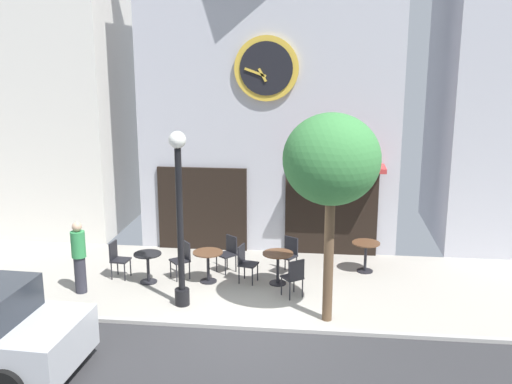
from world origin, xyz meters
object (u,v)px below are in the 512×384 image
Objects in this scene: cafe_chair_by_entrance at (294,275)px; pedestrian_green at (79,256)px; street_tree at (332,161)px; cafe_chair_near_lamp at (289,252)px; cafe_chair_facing_wall at (229,251)px; cafe_chair_under_awning at (183,257)px; cafe_chair_near_tree at (245,261)px; cafe_table_center_right at (148,263)px; cafe_table_near_door at (208,261)px; street_lamp at (180,219)px; cafe_chair_right_end at (117,257)px; cafe_table_center_left at (278,262)px; cafe_table_near_curb at (366,251)px.

cafe_chair_by_entrance is 4.86m from pedestrian_green.
cafe_chair_near_lamp is (-0.94, 2.55, -2.78)m from street_tree.
cafe_chair_under_awning is at bearing -151.40° from cafe_chair_facing_wall.
cafe_table_center_right is at bearing -172.20° from cafe_chair_near_tree.
cafe_chair_near_tree is (0.87, 0.11, -0.00)m from cafe_table_near_door.
cafe_chair_by_entrance is (2.39, 0.67, -1.40)m from street_lamp.
cafe_chair_right_end is at bearing -178.31° from cafe_chair_near_tree.
cafe_table_center_right is 1.42m from cafe_table_near_door.
street_tree is at bearing -31.64° from cafe_table_near_door.
cafe_table_center_right is 0.81× the size of cafe_chair_right_end.
cafe_table_center_left is (-1.15, 1.80, -2.76)m from street_tree.
cafe_chair_right_end is 1.16m from pedestrian_green.
pedestrian_green is (-0.53, -0.97, 0.33)m from cafe_chair_right_end.
cafe_chair_right_end is (-2.60, -0.74, 0.00)m from cafe_chair_facing_wall.
cafe_chair_facing_wall is (-3.38, -0.35, -0.00)m from cafe_table_near_curb.
cafe_chair_right_end is 1.00× the size of cafe_chair_near_lamp.
cafe_chair_under_awning is at bearing 28.07° from cafe_table_center_right.
pedestrian_green reaches higher than cafe_chair_near_tree.
cafe_table_near_door is at bearing -116.04° from cafe_chair_facing_wall.
cafe_chair_under_awning is 0.54× the size of pedestrian_green.
cafe_chair_right_end is 1.00× the size of cafe_chair_under_awning.
street_tree reaches higher than cafe_table_near_door.
street_tree is 4.72× the size of cafe_chair_under_awning.
cafe_chair_near_lamp is at bearing 13.86° from cafe_chair_under_awning.
cafe_chair_near_lamp is at bearing 2.37° from cafe_chair_facing_wall.
street_tree is 4.72× the size of cafe_chair_right_end.
pedestrian_green is at bearing -161.00° from cafe_table_near_door.
pedestrian_green reaches higher than cafe_table_near_curb.
cafe_table_near_door is 2.04m from cafe_chair_near_lamp.
cafe_chair_near_tree is at bearing -144.53° from cafe_chair_near_lamp.
cafe_chair_right_end and cafe_chair_near_lamp have the same top height.
cafe_table_near_curb is at bearing 14.24° from cafe_table_center_right.
street_lamp reaches higher than cafe_table_near_curb.
cafe_chair_right_end is 1.58m from cafe_chair_under_awning.
street_lamp reaches higher than cafe_table_near_door.
cafe_chair_by_entrance is 1.00× the size of cafe_chair_near_lamp.
cafe_chair_near_lamp is at bearing 35.47° from cafe_chair_near_tree.
cafe_chair_under_awning is (0.75, 0.40, 0.04)m from cafe_table_center_right.
cafe_chair_facing_wall is 3.59m from pedestrian_green.
pedestrian_green is (-6.52, -2.06, 0.33)m from cafe_table_near_curb.
cafe_table_center_left is at bearing -3.22° from cafe_chair_near_tree.
cafe_table_center_left is at bearing -153.62° from cafe_table_near_curb.
cafe_chair_near_tree is 1.00× the size of cafe_chair_by_entrance.
cafe_chair_right_end is (-0.83, 0.22, 0.04)m from cafe_table_center_right.
cafe_chair_right_end is 4.37m from cafe_chair_by_entrance.
cafe_table_near_door is (-2.81, 1.73, -2.78)m from street_tree.
pedestrian_green is at bearing -162.46° from cafe_table_near_curb.
cafe_chair_by_entrance is at bearing -82.14° from cafe_chair_near_lamp.
pedestrian_green is at bearing -151.36° from cafe_chair_facing_wall.
cafe_chair_by_entrance is at bearing -9.28° from cafe_chair_right_end.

